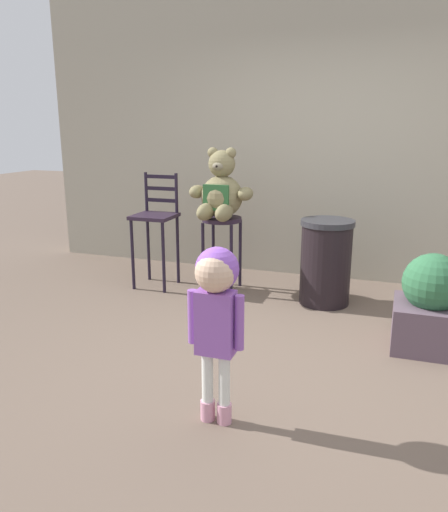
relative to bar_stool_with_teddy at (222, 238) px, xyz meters
The scene contains 8 objects.
ground_plane 1.71m from the bar_stool_with_teddy, 54.65° to the right, with size 24.00×24.00×0.00m, color brown.
building_wall 1.83m from the bar_stool_with_teddy, 43.87° to the left, with size 6.59×0.30×3.58m, color #A39D8A.
bar_stool_with_teddy is the anchor object (origin of this frame).
teddy_bear 0.45m from the bar_stool_with_teddy, 90.00° to the right, with size 0.63×0.56×0.67m.
child_walking 2.33m from the bar_stool_with_teddy, 71.46° to the right, with size 0.31×0.25×0.99m.
trash_bin 1.04m from the bar_stool_with_teddy, ahead, with size 0.48×0.48×0.78m.
bar_chair_empty 0.68m from the bar_stool_with_teddy, behind, with size 0.40×0.40×1.13m.
planter_with_shrub 2.06m from the bar_stool_with_teddy, 23.37° to the right, with size 0.50×0.50×0.71m.
Camera 1 is at (0.64, -3.19, 1.59)m, focal length 35.11 mm.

